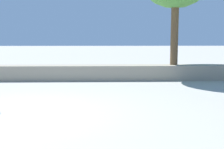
# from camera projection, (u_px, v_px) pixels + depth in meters

# --- Properties ---
(ground_plane) EXTENTS (120.00, 120.00, 0.00)m
(ground_plane) POSITION_uv_depth(u_px,v_px,m) (19.00, 114.00, 5.69)
(ground_plane) COLOR #A3A099
(stone_wall) EXTENTS (36.00, 0.80, 0.55)m
(stone_wall) POSITION_uv_depth(u_px,v_px,m) (57.00, 73.00, 10.42)
(stone_wall) COLOR gray
(stone_wall) RESTS_ON ground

